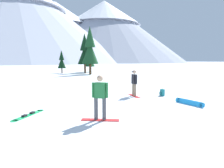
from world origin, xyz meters
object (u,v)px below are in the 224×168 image
object	(u,v)px
pine_tree_slender	(62,61)
pine_tree_broad	(85,51)
pine_tree_twin	(90,48)
pine_tree_short	(90,58)
snowboarder_foreground	(100,97)
loose_snowboard_far_spare	(189,102)
backpack_teal	(162,93)
snowboarder_midground	(134,82)
loose_snowboard_near_right	(29,115)

from	to	relation	value
pine_tree_slender	pine_tree_broad	xyz separation A→B (m)	(4.19, -0.90, 1.74)
pine_tree_twin	pine_tree_short	xyz separation A→B (m)	(2.71, 6.67, -1.62)
snowboarder_foreground	pine_tree_twin	world-z (taller)	pine_tree_twin
snowboarder_foreground	pine_tree_broad	distance (m)	29.72
snowboarder_foreground	pine_tree_twin	distance (m)	25.62
snowboarder_foreground	pine_tree_broad	size ratio (longest dim) A/B	0.24
loose_snowboard_far_spare	snowboarder_foreground	bearing A→B (deg)	-179.65
backpack_teal	pine_tree_short	size ratio (longest dim) A/B	0.09
snowboarder_midground	loose_snowboard_far_spare	xyz separation A→B (m)	(1.04, -3.46, -0.76)
pine_tree_slender	pine_tree_broad	size ratio (longest dim) A/B	0.57
backpack_teal	pine_tree_short	bearing A→B (deg)	76.78
loose_snowboard_far_spare	loose_snowboard_near_right	distance (m)	7.83
loose_snowboard_near_right	pine_tree_twin	world-z (taller)	pine_tree_twin
backpack_teal	pine_tree_broad	bearing A→B (deg)	79.91
loose_snowboard_far_spare	backpack_teal	size ratio (longest dim) A/B	3.75
backpack_teal	pine_tree_short	world-z (taller)	pine_tree_short
loose_snowboard_near_right	backpack_teal	bearing A→B (deg)	4.12
pine_tree_short	pine_tree_broad	distance (m)	3.43
pine_tree_short	pine_tree_slender	distance (m)	6.41
snowboarder_foreground	loose_snowboard_near_right	xyz separation A→B (m)	(-2.35, 2.08, -0.91)
snowboarder_foreground	pine_tree_short	distance (m)	32.64
loose_snowboard_far_spare	loose_snowboard_near_right	bearing A→B (deg)	164.85
snowboarder_midground	pine_tree_broad	distance (m)	25.18
pine_tree_slender	loose_snowboard_near_right	bearing A→B (deg)	-107.69
loose_snowboard_far_spare	pine_tree_short	distance (m)	31.08
loose_snowboard_near_right	pine_tree_slender	xyz separation A→B (m)	(8.46, 26.52, 2.27)
snowboarder_foreground	pine_tree_broad	bearing A→B (deg)	69.61
loose_snowboard_far_spare	pine_tree_twin	bearing A→B (deg)	79.40
loose_snowboard_far_spare	pine_tree_twin	world-z (taller)	pine_tree_twin
backpack_teal	snowboarder_foreground	bearing A→B (deg)	-155.46
snowboarder_midground	loose_snowboard_far_spare	distance (m)	3.69
snowboarder_midground	backpack_teal	size ratio (longest dim) A/B	3.61
pine_tree_broad	pine_tree_slender	bearing A→B (deg)	167.94
snowboarder_midground	backpack_teal	world-z (taller)	snowboarder_midground
pine_tree_twin	pine_tree_broad	bearing A→B (deg)	80.50
snowboarder_foreground	pine_tree_short	size ratio (longest dim) A/B	0.35
snowboarder_midground	pine_tree_broad	xyz separation A→B (m)	(6.13, 24.22, 3.13)
pine_tree_twin	snowboarder_midground	bearing A→B (deg)	-105.18
pine_tree_slender	snowboarder_midground	bearing A→B (deg)	-94.43
loose_snowboard_near_right	backpack_teal	xyz separation A→B (m)	(8.20, 0.59, 0.19)
pine_tree_broad	pine_tree_short	bearing A→B (deg)	50.89
loose_snowboard_near_right	pine_tree_twin	distance (m)	24.92
loose_snowboard_near_right	pine_tree_slender	size ratio (longest dim) A/B	0.36
snowboarder_foreground	loose_snowboard_near_right	size ratio (longest dim) A/B	1.16
snowboarder_foreground	loose_snowboard_near_right	world-z (taller)	snowboarder_foreground
snowboarder_midground	loose_snowboard_near_right	size ratio (longest dim) A/B	1.12
loose_snowboard_near_right	pine_tree_twin	xyz separation A→B (m)	(11.95, 21.43, 4.36)
snowboarder_midground	pine_tree_broad	size ratio (longest dim) A/B	0.23
loose_snowboard_far_spare	pine_tree_slender	distance (m)	28.66
snowboarder_midground	backpack_teal	bearing A→B (deg)	-26.05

